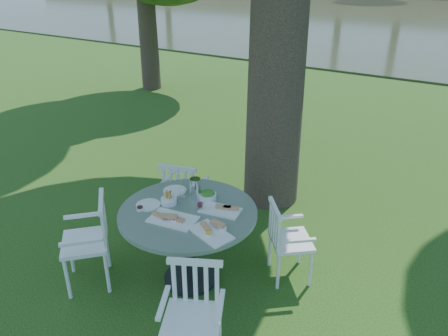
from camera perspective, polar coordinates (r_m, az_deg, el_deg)
The scene contains 8 objects.
ground at distance 5.39m, azimuth -1.11°, elevation -8.96°, with size 140.00×140.00×0.00m, color #14360B.
table at distance 4.38m, azimuth -4.66°, elevation -7.46°, with size 1.36×1.36×0.85m.
chair_ne at distance 4.55m, azimuth 7.75°, elevation -8.83°, with size 0.59×0.59×0.86m.
chair_nw at distance 5.28m, azimuth -5.50°, elevation -3.04°, with size 0.55×0.53×0.91m.
chair_sw at distance 4.61m, azimuth -16.63°, elevation -8.42°, with size 0.66×0.66×0.96m.
chair_se at distance 3.72m, azimuth -3.96°, elevation -17.47°, with size 0.59×0.58×0.90m.
tableware at distance 4.32m, azimuth -4.41°, elevation -4.76°, with size 1.16×0.78×0.22m.
river at distance 27.02m, azimuth 27.06°, elevation 16.68°, with size 100.00×28.00×0.12m, color #2C331E.
Camera 1 is at (2.37, -3.73, 3.08)m, focal length 35.00 mm.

